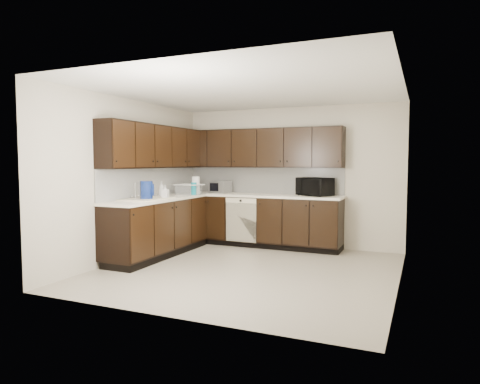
{
  "coord_description": "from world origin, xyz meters",
  "views": [
    {
      "loc": [
        2.25,
        -5.48,
        1.52
      ],
      "look_at": [
        -0.37,
        0.6,
        1.05
      ],
      "focal_mm": 32.0,
      "sensor_mm": 36.0,
      "label": 1
    }
  ],
  "objects_px": {
    "storage_bin": "(189,189)",
    "blue_pitcher": "(146,191)",
    "toaster_oven": "(220,187)",
    "microwave": "(315,187)",
    "sink": "(147,203)"
  },
  "relations": [
    {
      "from": "storage_bin",
      "to": "microwave",
      "type": "bearing_deg",
      "value": 14.26
    },
    {
      "from": "sink",
      "to": "blue_pitcher",
      "type": "distance_m",
      "value": 0.22
    },
    {
      "from": "toaster_oven",
      "to": "storage_bin",
      "type": "bearing_deg",
      "value": -108.18
    },
    {
      "from": "microwave",
      "to": "blue_pitcher",
      "type": "xyz_separation_m",
      "value": [
        -2.16,
        -1.83,
        -0.01
      ]
    },
    {
      "from": "microwave",
      "to": "blue_pitcher",
      "type": "distance_m",
      "value": 2.83
    },
    {
      "from": "microwave",
      "to": "blue_pitcher",
      "type": "bearing_deg",
      "value": -116.15
    },
    {
      "from": "sink",
      "to": "microwave",
      "type": "height_order",
      "value": "microwave"
    },
    {
      "from": "microwave",
      "to": "storage_bin",
      "type": "height_order",
      "value": "microwave"
    },
    {
      "from": "sink",
      "to": "blue_pitcher",
      "type": "height_order",
      "value": "blue_pitcher"
    },
    {
      "from": "toaster_oven",
      "to": "storage_bin",
      "type": "distance_m",
      "value": 0.66
    },
    {
      "from": "sink",
      "to": "toaster_oven",
      "type": "xyz_separation_m",
      "value": [
        0.41,
        1.77,
        0.17
      ]
    },
    {
      "from": "sink",
      "to": "blue_pitcher",
      "type": "relative_size",
      "value": 2.83
    },
    {
      "from": "toaster_oven",
      "to": "blue_pitcher",
      "type": "bearing_deg",
      "value": -86.87
    },
    {
      "from": "microwave",
      "to": "toaster_oven",
      "type": "distance_m",
      "value": 1.8
    },
    {
      "from": "storage_bin",
      "to": "blue_pitcher",
      "type": "height_order",
      "value": "blue_pitcher"
    }
  ]
}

